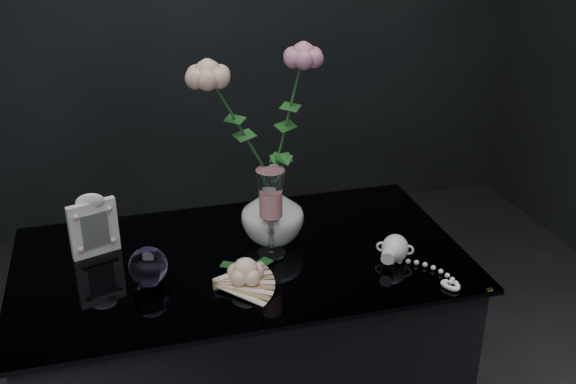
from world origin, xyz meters
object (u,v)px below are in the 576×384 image
object	(u,v)px
vase	(272,211)
loose_rose	(246,271)
paperweight	(148,266)
pearl_jar	(395,247)
wine_glass	(271,213)
picture_frame	(93,224)

from	to	relation	value
vase	loose_rose	distance (m)	0.21
vase	paperweight	bearing A→B (deg)	-159.47
vase	pearl_jar	world-z (taller)	vase
pearl_jar	paperweight	bearing A→B (deg)	-155.99
wine_glass	paperweight	xyz separation A→B (m)	(-0.29, -0.05, -0.07)
paperweight	loose_rose	distance (m)	0.21
wine_glass	vase	bearing A→B (deg)	73.20
wine_glass	paperweight	world-z (taller)	wine_glass
paperweight	pearl_jar	distance (m)	0.57
wine_glass	paperweight	size ratio (longest dim) A/B	2.55
paperweight	pearl_jar	size ratio (longest dim) A/B	0.38
vase	wine_glass	xyz separation A→B (m)	(-0.02, -0.07, 0.03)
vase	pearl_jar	bearing A→B (deg)	-33.31
paperweight	wine_glass	bearing A→B (deg)	9.58
vase	paperweight	distance (m)	0.33
vase	loose_rose	size ratio (longest dim) A/B	0.88
loose_rose	pearl_jar	world-z (taller)	pearl_jar
wine_glass	loose_rose	size ratio (longest dim) A/B	1.21
paperweight	pearl_jar	bearing A→B (deg)	-5.06
picture_frame	loose_rose	bearing A→B (deg)	-53.38
pearl_jar	picture_frame	bearing A→B (deg)	-168.31
paperweight	pearl_jar	world-z (taller)	paperweight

